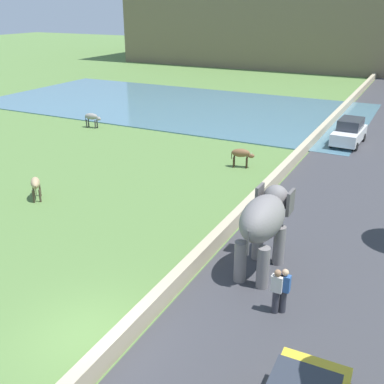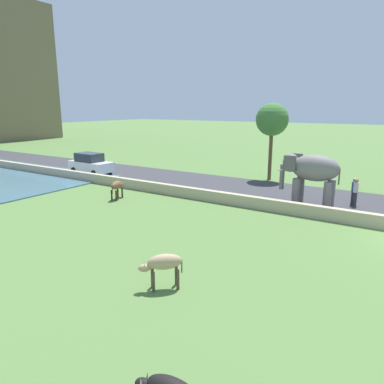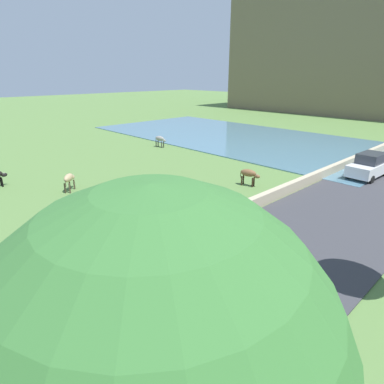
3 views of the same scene
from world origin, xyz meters
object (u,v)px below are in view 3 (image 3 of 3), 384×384
object	(u,v)px
person_trailing	(163,304)
cow_grey	(160,139)
cow_tan	(69,179)
elephant	(184,229)
cow_brown	(249,174)
person_beside_elephant	(155,303)
car_white	(369,166)

from	to	relation	value
person_trailing	cow_grey	xyz separation A→B (m)	(-20.30, 16.02, -0.04)
person_trailing	cow_tan	world-z (taller)	person_trailing
elephant	cow_brown	world-z (taller)	elephant
cow_tan	person_trailing	bearing A→B (deg)	-13.65
person_beside_elephant	cow_tan	bearing A→B (deg)	165.63
elephant	cow_tan	world-z (taller)	elephant
car_white	cow_tan	world-z (taller)	car_white
cow_tan	cow_grey	distance (m)	14.27
cow_tan	cow_brown	distance (m)	11.83
elephant	car_white	size ratio (longest dim) A/B	0.85
cow_tan	cow_grey	world-z (taller)	same
person_trailing	cow_brown	size ratio (longest dim) A/B	1.15
elephant	person_trailing	world-z (taller)	elephant
cow_grey	elephant	bearing A→B (deg)	-36.35
person_trailing	car_white	xyz separation A→B (m)	(-1.45, 20.42, 0.03)
person_trailing	person_beside_elephant	bearing A→B (deg)	-146.50
person_beside_elephant	person_trailing	xyz separation A→B (m)	(0.20, 0.13, 0.00)
car_white	person_beside_elephant	bearing A→B (deg)	-86.53
elephant	cow_grey	bearing A→B (deg)	143.65
person_trailing	cow_tan	size ratio (longest dim) A/B	1.33
elephant	cow_tan	xyz separation A→B (m)	(-12.31, 1.19, -1.20)
elephant	person_trailing	xyz separation A→B (m)	(1.45, -2.15, -1.16)
cow_brown	person_beside_elephant	bearing A→B (deg)	-64.16
person_trailing	car_white	size ratio (longest dim) A/B	0.40
cow_tan	person_beside_elephant	bearing A→B (deg)	-14.37
person_trailing	car_white	world-z (taller)	car_white
cow_tan	cow_grey	size ratio (longest dim) A/B	0.87
elephant	cow_brown	size ratio (longest dim) A/B	2.44
person_trailing	car_white	distance (m)	20.47
car_white	cow_tan	bearing A→B (deg)	-125.79
car_white	cow_brown	xyz separation A→B (m)	(-4.90, -7.85, -0.06)
person_trailing	cow_tan	bearing A→B (deg)	166.35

